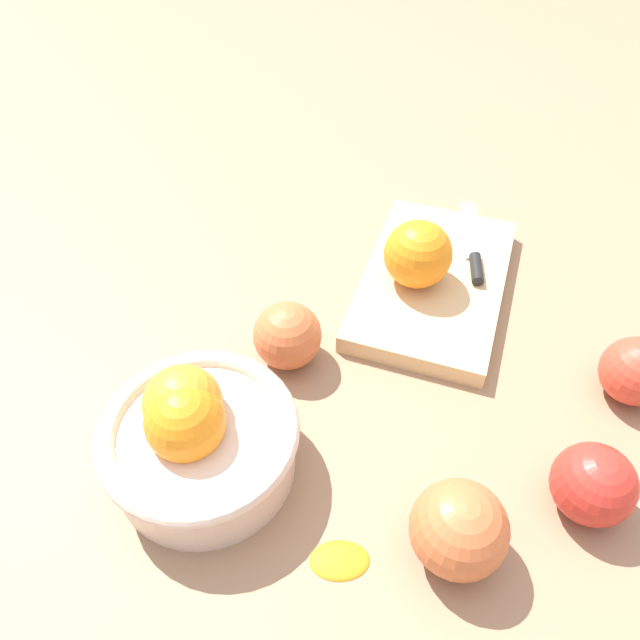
{
  "coord_description": "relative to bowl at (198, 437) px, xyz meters",
  "views": [
    {
      "loc": [
        -0.39,
        -0.14,
        0.53
      ],
      "look_at": [
        -0.0,
        0.09,
        0.04
      ],
      "focal_mm": 35.22,
      "sensor_mm": 36.0,
      "label": 1
    }
  ],
  "objects": [
    {
      "name": "apple_back_left",
      "position": [
        0.15,
        0.0,
        -0.01
      ],
      "size": [
        0.07,
        0.07,
        0.07
      ],
      "primitive_type": "sphere",
      "color": "#CC6638",
      "rests_on": "ground_plane"
    },
    {
      "name": "ground_plane",
      "position": [
        0.19,
        -0.11,
        -0.05
      ],
      "size": [
        2.4,
        2.4,
        0.0
      ],
      "primitive_type": "plane",
      "color": "#997556"
    },
    {
      "name": "knife",
      "position": [
        0.39,
        -0.11,
        -0.02
      ],
      "size": [
        0.15,
        0.08,
        0.01
      ],
      "color": "silver",
      "rests_on": "cutting_board"
    },
    {
      "name": "citrus_peel",
      "position": [
        -0.01,
        -0.16,
        -0.04
      ],
      "size": [
        0.06,
        0.06,
        0.01
      ],
      "primitive_type": "ellipsoid",
      "rotation": [
        0.0,
        0.0,
        2.14
      ],
      "color": "orange",
      "rests_on": "ground_plane"
    },
    {
      "name": "orange_on_board",
      "position": [
        0.31,
        -0.07,
        0.02
      ],
      "size": [
        0.08,
        0.08,
        0.08
      ],
      "primitive_type": "sphere",
      "color": "orange",
      "rests_on": "cutting_board"
    },
    {
      "name": "apple_front_left_2",
      "position": [
        0.14,
        -0.32,
        -0.01
      ],
      "size": [
        0.07,
        0.07,
        0.07
      ],
      "primitive_type": "sphere",
      "color": "red",
      "rests_on": "ground_plane"
    },
    {
      "name": "cutting_board",
      "position": [
        0.33,
        -0.09,
        -0.03
      ],
      "size": [
        0.29,
        0.21,
        0.02
      ],
      "primitive_type": "cube",
      "rotation": [
        0.0,
        0.0,
        0.21
      ],
      "color": "#DBB77F",
      "rests_on": "ground_plane"
    },
    {
      "name": "bowl",
      "position": [
        0.0,
        0.0,
        0.0
      ],
      "size": [
        0.18,
        0.18,
        0.11
      ],
      "color": "beige",
      "rests_on": "ground_plane"
    },
    {
      "name": "apple_front_left",
      "position": [
        0.04,
        -0.23,
        -0.01
      ],
      "size": [
        0.08,
        0.08,
        0.08
      ],
      "primitive_type": "sphere",
      "color": "#CC6638",
      "rests_on": "ground_plane"
    },
    {
      "name": "apple_front_right",
      "position": [
        0.29,
        -0.32,
        -0.01
      ],
      "size": [
        0.07,
        0.07,
        0.07
      ],
      "primitive_type": "sphere",
      "color": "#D6422D",
      "rests_on": "ground_plane"
    }
  ]
}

